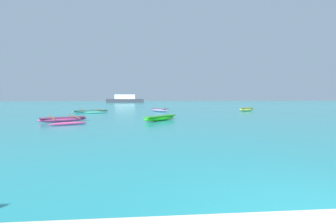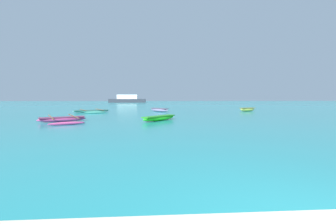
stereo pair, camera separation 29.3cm
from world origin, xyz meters
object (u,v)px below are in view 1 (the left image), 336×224
(moored_boat_2, at_px, (246,109))
(distant_ferry, at_px, (125,99))
(moored_boat_1, at_px, (160,118))
(moored_boat_3, at_px, (63,119))
(moored_boat_4, at_px, (159,110))
(moored_boat_0, at_px, (91,111))

(moored_boat_2, height_order, distant_ferry, distant_ferry)
(moored_boat_1, relative_size, moored_boat_2, 1.27)
(moored_boat_3, xyz_separation_m, moored_boat_4, (7.14, 10.81, 0.06))
(moored_boat_0, distance_m, moored_boat_4, 7.95)
(moored_boat_0, height_order, moored_boat_4, moored_boat_4)
(moored_boat_3, distance_m, distant_ferry, 64.60)
(moored_boat_2, bearing_deg, moored_boat_1, -161.73)
(moored_boat_3, distance_m, moored_boat_4, 12.96)
(moored_boat_0, height_order, moored_boat_1, moored_boat_1)
(moored_boat_1, bearing_deg, distant_ferry, 49.33)
(moored_boat_3, bearing_deg, moored_boat_1, -24.54)
(moored_boat_0, xyz_separation_m, moored_boat_3, (0.79, -10.33, 0.03))
(moored_boat_0, xyz_separation_m, moored_boat_2, (19.01, 0.92, 0.09))
(moored_boat_3, bearing_deg, moored_boat_4, 28.63)
(moored_boat_4, height_order, distant_ferry, distant_ferry)
(moored_boat_3, height_order, distant_ferry, distant_ferry)
(moored_boat_0, height_order, moored_boat_3, moored_boat_3)
(moored_boat_2, bearing_deg, moored_boat_3, -173.66)
(moored_boat_0, distance_m, distant_ferry, 54.25)
(moored_boat_3, bearing_deg, moored_boat_0, 66.45)
(moored_boat_1, bearing_deg, moored_boat_2, -5.63)
(moored_boat_2, bearing_deg, moored_boat_4, 156.91)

